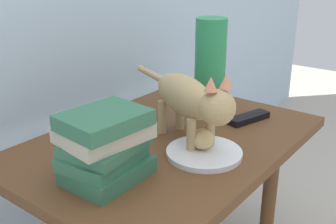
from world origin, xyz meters
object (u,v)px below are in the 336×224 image
Objects in this scene: book_stack at (105,145)px; tv_remote at (249,118)px; side_table at (168,158)px; bread_roll at (203,139)px; cat at (190,99)px; green_vase at (210,67)px; plate at (204,153)px.

book_stack is 0.54m from tv_remote.
bread_roll is (-0.01, -0.13, 0.10)m from side_table.
bread_roll is 0.27m from book_stack.
tv_remote is (0.26, -0.12, 0.07)m from side_table.
cat is at bearing 70.43° from bread_roll.
bread_roll is 0.27m from tv_remote.
green_vase is 0.20m from tv_remote.
bread_roll is (0.01, 0.01, 0.03)m from plate.
bread_roll is at bearing -109.57° from cat.
book_stack is at bearing 153.46° from plate.
side_table is 0.33m from green_vase.
cat is (0.03, 0.07, 0.13)m from plate.
bread_roll is 0.38× the size of book_stack.
bread_roll reaches higher than side_table.
cat is at bearing -174.93° from tv_remote.
plate is 0.04m from bread_roll.
book_stack reaches higher than tv_remote.
side_table is 0.16m from bread_roll.
side_table is 0.29m from tv_remote.
green_vase is (0.27, 0.16, 0.15)m from plate.
book_stack is at bearing 169.70° from cat.
plate is at bearing -101.01° from side_table.
tv_remote reaches higher than side_table.
plate is at bearing -149.63° from green_vase.
book_stack is (-0.26, -0.02, 0.15)m from side_table.
bread_roll is 0.11m from cat.
cat is (0.01, -0.07, 0.20)m from side_table.
bread_roll is 0.53× the size of tv_remote.
bread_roll is at bearing -162.74° from tv_remote.
cat is at bearing 64.80° from plate.
green_vase is (0.26, 0.14, 0.12)m from bread_roll.
tv_remote reaches higher than plate.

